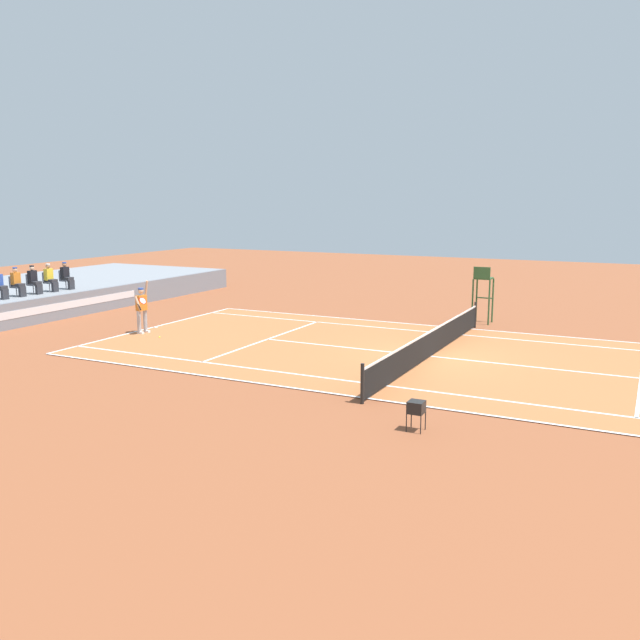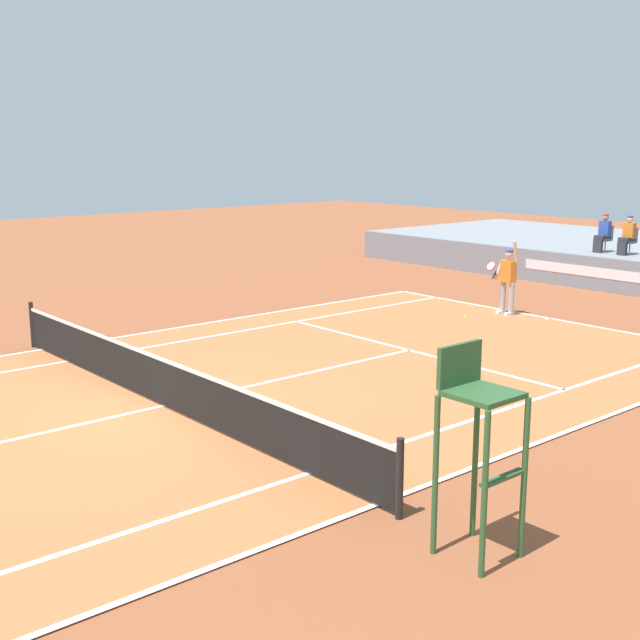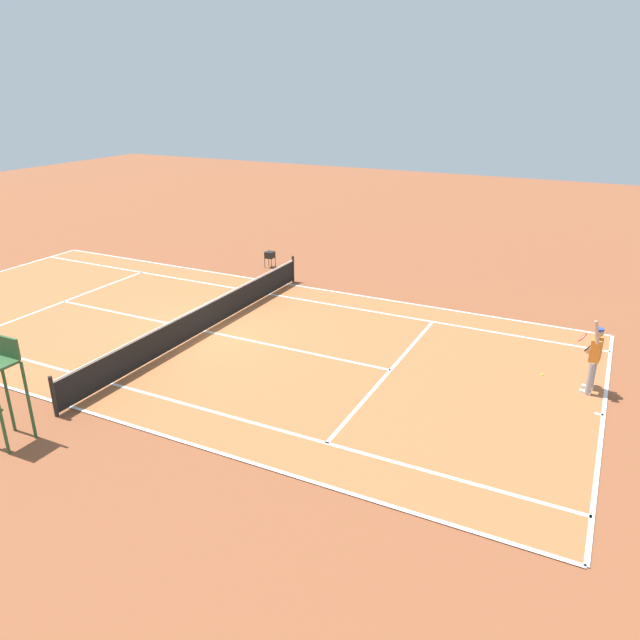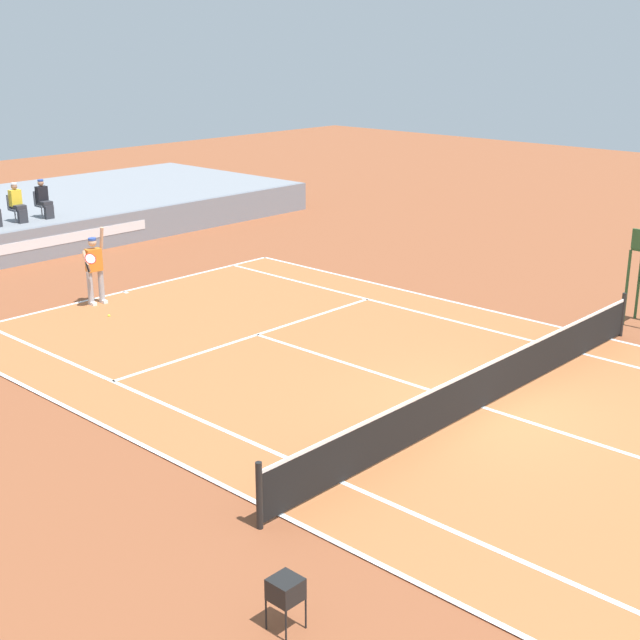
# 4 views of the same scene
# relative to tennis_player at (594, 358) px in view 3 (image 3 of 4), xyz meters

# --- Properties ---
(ground_plane) EXTENTS (80.00, 80.00, 0.00)m
(ground_plane) POSITION_rel_tennis_player_xyz_m (1.14, -11.46, -0.99)
(ground_plane) COLOR brown
(court) EXTENTS (11.08, 23.88, 0.03)m
(court) POSITION_rel_tennis_player_xyz_m (1.14, -11.46, -0.98)
(court) COLOR #B76638
(court) RESTS_ON ground
(net) EXTENTS (11.98, 0.10, 1.07)m
(net) POSITION_rel_tennis_player_xyz_m (1.14, -11.46, -0.47)
(net) COLOR black
(net) RESTS_ON ground
(tennis_player) EXTENTS (0.80, 0.62, 2.08)m
(tennis_player) POSITION_rel_tennis_player_xyz_m (0.00, 0.00, 0.00)
(tennis_player) COLOR #9E9EA3
(tennis_player) RESTS_ON ground
(tennis_ball) EXTENTS (0.07, 0.07, 0.07)m
(tennis_ball) POSITION_rel_tennis_player_xyz_m (-0.44, -1.20, -0.96)
(tennis_ball) COLOR #D1E533
(tennis_ball) RESTS_ON ground
(umpire_chair) EXTENTS (0.77, 0.77, 2.44)m
(umpire_chair) POSITION_rel_tennis_player_xyz_m (8.25, -11.46, 0.56)
(umpire_chair) COLOR #2D562D
(umpire_chair) RESTS_ON ground
(ball_hopper) EXTENTS (0.36, 0.36, 0.70)m
(ball_hopper) POSITION_rel_tennis_player_xyz_m (-6.17, -13.37, -0.42)
(ball_hopper) COLOR black
(ball_hopper) RESTS_ON ground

